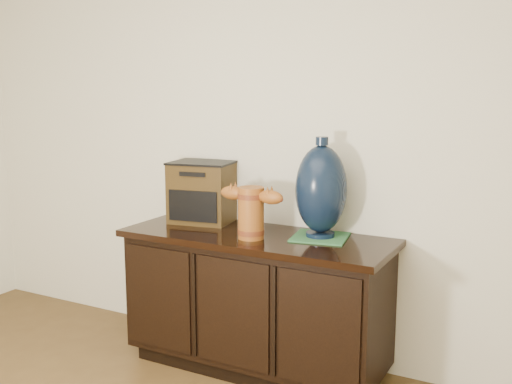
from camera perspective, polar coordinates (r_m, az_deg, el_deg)
The scene contains 6 objects.
sideboard at distance 3.30m, azimuth 0.03°, elevation -10.29°, with size 1.46×0.56×0.75m.
terracotta_vessel at distance 3.08m, azimuth -0.47°, elevation -1.69°, with size 0.38×0.15×0.27m.
tv_radio at distance 3.48m, azimuth -5.12°, elevation 0.02°, with size 0.39×0.34×0.35m.
green_mat at distance 3.14m, azimuth 6.13°, elevation -4.28°, with size 0.28×0.28×0.01m, color #316E3D.
lamp_base at distance 3.09m, azimuth 6.22°, elevation 0.23°, with size 0.31×0.31×0.52m.
spray_can at distance 3.29m, azimuth 0.02°, elevation -2.27°, with size 0.05×0.05×0.16m.
Camera 1 is at (1.46, -0.50, 1.53)m, focal length 42.00 mm.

